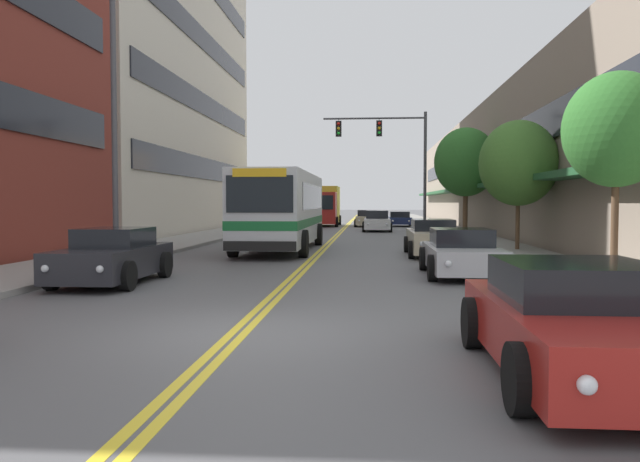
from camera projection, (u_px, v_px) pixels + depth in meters
name	position (u px, v px, depth m)	size (l,w,h in m)	color
ground_plane	(343.00, 229.00, 46.30)	(240.00, 240.00, 0.00)	#565659
sidewalk_left	(249.00, 228.00, 46.87)	(3.28, 106.00, 0.14)	gray
sidewalk_right	(441.00, 228.00, 45.73)	(3.28, 106.00, 0.14)	gray
centre_line	(343.00, 229.00, 46.30)	(0.34, 106.00, 0.01)	yellow
office_tower_left	(117.00, 43.00, 41.73)	(12.08, 28.28, 25.37)	beige
storefront_row_right	(523.00, 172.00, 45.07)	(9.10, 68.00, 8.32)	gray
city_bus	(283.00, 207.00, 25.88)	(2.85, 10.65, 3.15)	silver
car_black_parked_left_mid	(260.00, 226.00, 36.45)	(2.09, 4.91, 1.30)	black
car_charcoal_parked_left_far	(113.00, 257.00, 15.18)	(1.98, 4.19, 1.35)	#232328
car_red_parked_right_foreground	(580.00, 323.00, 7.04)	(2.18, 4.50, 1.29)	maroon
car_silver_parked_right_mid	(462.00, 254.00, 16.77)	(2.04, 4.30, 1.26)	#B7B7BC
car_champagne_parked_right_far	(433.00, 238.00, 23.14)	(1.98, 4.72, 1.34)	beige
car_navy_parked_right_end	(400.00, 219.00, 51.84)	(2.11, 4.26, 1.21)	#19234C
car_beige_moving_lead	(367.00, 219.00, 51.23)	(2.11, 4.18, 1.35)	#BCAD89
car_white_moving_second	(377.00, 222.00, 42.59)	(1.98, 4.23, 1.42)	white
box_truck	(323.00, 206.00, 52.29)	(2.83, 6.68, 3.32)	maroon
traffic_signal_mast	(392.00, 148.00, 36.85)	(6.11, 0.38, 7.30)	#47474C
street_lamp_left_near	(125.00, 79.00, 17.65)	(2.57, 0.28, 9.29)	#47474C
street_tree_right_near	(617.00, 130.00, 14.53)	(2.45, 2.45, 4.88)	brown
street_tree_right_mid	(518.00, 163.00, 24.22)	(3.03, 3.03, 5.02)	brown
street_tree_right_far	(466.00, 162.00, 35.97)	(3.61, 3.61, 6.15)	brown
fire_hydrant	(486.00, 243.00, 21.43)	(0.32, 0.24, 0.87)	#B7B7BC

